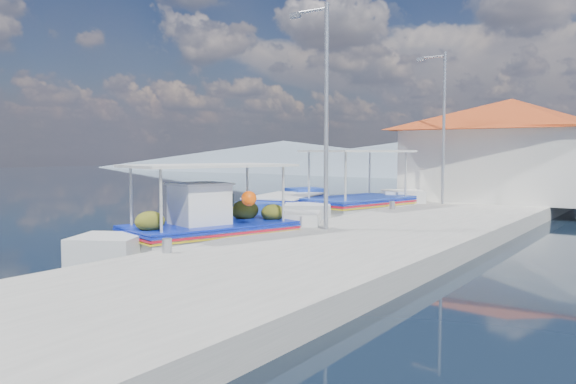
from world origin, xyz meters
The scene contains 9 objects.
ground centered at (0.00, 0.00, 0.00)m, with size 160.00×160.00×0.00m, color black.
quay centered at (5.90, 6.00, 0.25)m, with size 5.00×44.00×0.50m, color #B0AEA5.
bollards centered at (3.80, 5.25, 0.65)m, with size 0.20×17.20×0.30m.
main_caique centered at (2.39, -0.14, 0.48)m, with size 3.64×7.28×2.51m.
caique_green_canopy centered at (2.23, 8.41, 0.44)m, with size 3.43×7.67×2.94m.
caique_blue_hull centered at (-0.58, 7.58, 0.34)m, with size 3.27×6.94×1.27m.
harbor_building centered at (6.20, 15.00, 2.78)m, with size 10.49×10.49×4.40m.
lamp_post_near centered at (4.51, 2.00, 3.85)m, with size 1.21×0.14×6.00m.
lamp_post_far centered at (4.51, 11.00, 3.85)m, with size 1.21×0.14×6.00m.
Camera 1 is at (12.50, -11.12, 2.57)m, focal length 35.57 mm.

